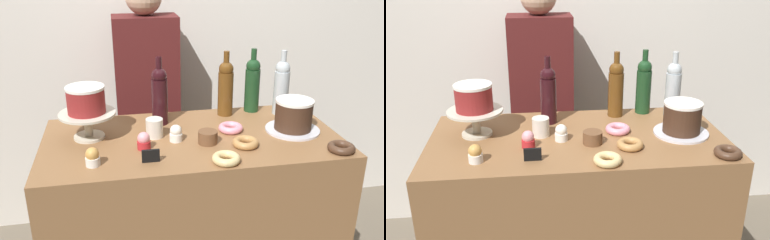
# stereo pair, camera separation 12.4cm
# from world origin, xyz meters

# --- Properties ---
(back_wall) EXTENTS (6.00, 0.05, 2.60)m
(back_wall) POSITION_xyz_m (0.00, 0.90, 1.30)
(back_wall) COLOR silver
(back_wall) RESTS_ON ground_plane
(display_counter) EXTENTS (1.31, 0.66, 0.95)m
(display_counter) POSITION_xyz_m (0.00, 0.00, 0.48)
(display_counter) COLOR brown
(display_counter) RESTS_ON ground_plane
(cake_stand_pedestal) EXTENTS (0.25, 0.25, 0.12)m
(cake_stand_pedestal) POSITION_xyz_m (-0.45, 0.07, 1.03)
(cake_stand_pedestal) COLOR beige
(cake_stand_pedestal) RESTS_ON display_counter
(white_layer_cake) EXTENTS (0.17, 0.17, 0.12)m
(white_layer_cake) POSITION_xyz_m (-0.45, 0.07, 1.13)
(white_layer_cake) COLOR maroon
(white_layer_cake) RESTS_ON cake_stand_pedestal
(silver_serving_platter) EXTENTS (0.25, 0.25, 0.01)m
(silver_serving_platter) POSITION_xyz_m (0.47, -0.02, 0.96)
(silver_serving_platter) COLOR silver
(silver_serving_platter) RESTS_ON display_counter
(chocolate_round_cake) EXTENTS (0.17, 0.17, 0.14)m
(chocolate_round_cake) POSITION_xyz_m (0.47, -0.02, 1.03)
(chocolate_round_cake) COLOR #3D2619
(chocolate_round_cake) RESTS_ON silver_serving_platter
(wine_bottle_clear) EXTENTS (0.08, 0.08, 0.33)m
(wine_bottle_clear) POSITION_xyz_m (0.49, 0.21, 1.10)
(wine_bottle_clear) COLOR #B2BCC1
(wine_bottle_clear) RESTS_ON display_counter
(wine_bottle_amber) EXTENTS (0.08, 0.08, 0.33)m
(wine_bottle_amber) POSITION_xyz_m (0.22, 0.24, 1.10)
(wine_bottle_amber) COLOR #5B3814
(wine_bottle_amber) RESTS_ON display_counter
(wine_bottle_dark_red) EXTENTS (0.08, 0.08, 0.33)m
(wine_bottle_dark_red) POSITION_xyz_m (-0.12, 0.19, 1.10)
(wine_bottle_dark_red) COLOR black
(wine_bottle_dark_red) RESTS_ON display_counter
(wine_bottle_green) EXTENTS (0.08, 0.08, 0.33)m
(wine_bottle_green) POSITION_xyz_m (0.36, 0.27, 1.10)
(wine_bottle_green) COLOR #193D1E
(wine_bottle_green) RESTS_ON display_counter
(cupcake_caramel) EXTENTS (0.06, 0.06, 0.07)m
(cupcake_caramel) POSITION_xyz_m (-0.43, -0.20, 0.99)
(cupcake_caramel) COLOR white
(cupcake_caramel) RESTS_ON display_counter
(cupcake_strawberry) EXTENTS (0.06, 0.06, 0.07)m
(cupcake_strawberry) POSITION_xyz_m (-0.22, -0.08, 0.99)
(cupcake_strawberry) COLOR red
(cupcake_strawberry) RESTS_ON display_counter
(cupcake_vanilla) EXTENTS (0.06, 0.06, 0.07)m
(cupcake_vanilla) POSITION_xyz_m (-0.08, -0.03, 0.99)
(cupcake_vanilla) COLOR white
(cupcake_vanilla) RESTS_ON display_counter
(donut_pink) EXTENTS (0.11, 0.11, 0.03)m
(donut_pink) POSITION_xyz_m (0.19, 0.03, 0.97)
(donut_pink) COLOR pink
(donut_pink) RESTS_ON display_counter
(donut_glazed) EXTENTS (0.11, 0.11, 0.03)m
(donut_glazed) POSITION_xyz_m (0.09, -0.27, 0.97)
(donut_glazed) COLOR #E0C17F
(donut_glazed) RESTS_ON display_counter
(donut_chocolate) EXTENTS (0.11, 0.11, 0.03)m
(donut_chocolate) POSITION_xyz_m (0.58, -0.26, 0.97)
(donut_chocolate) COLOR #472D1E
(donut_chocolate) RESTS_ON display_counter
(donut_maple) EXTENTS (0.11, 0.11, 0.03)m
(donut_maple) POSITION_xyz_m (0.20, -0.14, 0.97)
(donut_maple) COLOR #B27F47
(donut_maple) RESTS_ON display_counter
(cookie_stack) EXTENTS (0.08, 0.08, 0.05)m
(cookie_stack) POSITION_xyz_m (0.05, -0.08, 0.98)
(cookie_stack) COLOR brown
(cookie_stack) RESTS_ON display_counter
(price_sign_chalkboard) EXTENTS (0.07, 0.01, 0.05)m
(price_sign_chalkboard) POSITION_xyz_m (-0.20, -0.21, 0.98)
(price_sign_chalkboard) COLOR black
(price_sign_chalkboard) RESTS_ON display_counter
(coffee_cup_ceramic) EXTENTS (0.08, 0.08, 0.08)m
(coffee_cup_ceramic) POSITION_xyz_m (-0.16, 0.03, 0.99)
(coffee_cup_ceramic) COLOR silver
(coffee_cup_ceramic) RESTS_ON display_counter
(barista_figure) EXTENTS (0.36, 0.22, 1.60)m
(barista_figure) POSITION_xyz_m (-0.14, 0.66, 0.84)
(barista_figure) COLOR black
(barista_figure) RESTS_ON ground_plane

